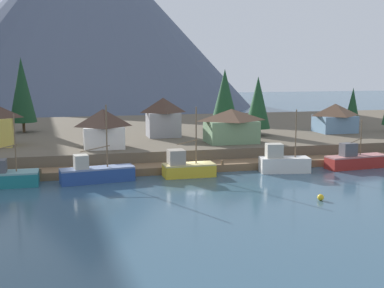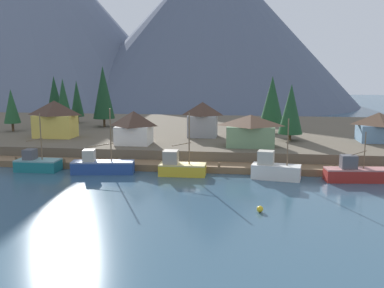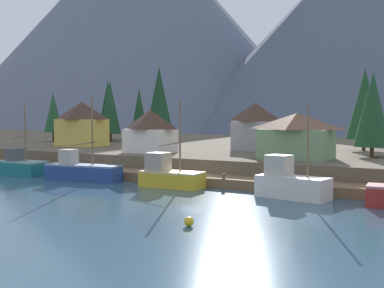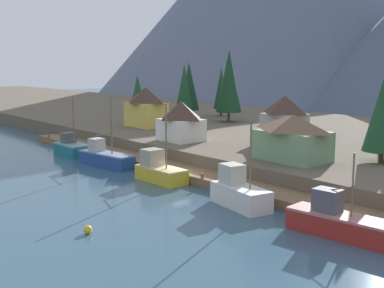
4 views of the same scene
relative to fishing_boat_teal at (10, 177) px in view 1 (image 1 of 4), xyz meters
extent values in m
cube|color=#335166|center=(23.49, 21.73, -1.59)|extent=(400.00, 400.00, 1.00)
cube|color=brown|center=(23.49, 3.73, -0.59)|extent=(80.00, 4.00, 1.00)
cylinder|color=brown|center=(3.49, 1.93, -0.29)|extent=(0.36, 0.36, 1.60)
cylinder|color=brown|center=(11.49, 1.93, -0.29)|extent=(0.36, 0.36, 1.60)
cylinder|color=brown|center=(19.49, 1.93, -0.29)|extent=(0.36, 0.36, 1.60)
cylinder|color=brown|center=(27.49, 1.93, -0.29)|extent=(0.36, 0.36, 1.60)
cylinder|color=brown|center=(35.49, 1.93, -0.29)|extent=(0.36, 0.36, 1.60)
cylinder|color=brown|center=(43.49, 1.93, -0.29)|extent=(0.36, 0.36, 1.60)
cylinder|color=brown|center=(51.49, 1.93, -0.29)|extent=(0.36, 0.36, 1.60)
cube|color=brown|center=(23.49, 33.73, 0.16)|extent=(400.00, 56.00, 2.50)
cone|color=#4C566B|center=(14.14, 137.26, 33.29)|extent=(128.19, 128.19, 68.78)
cube|color=#196B70|center=(0.14, 0.00, -0.31)|extent=(6.45, 3.15, 1.56)
cube|color=#679496|center=(0.14, 0.00, 0.57)|extent=(6.45, 3.15, 0.20)
cylinder|color=brown|center=(0.82, 0.00, 4.15)|extent=(0.16, 0.16, 6.97)
cylinder|color=brown|center=(-0.24, 0.00, 3.67)|extent=(2.63, 0.12, 0.64)
cube|color=navy|center=(10.43, -0.26, -0.27)|extent=(9.36, 3.72, 1.65)
cube|color=#6C7DA2|center=(10.43, -0.26, 0.65)|extent=(9.36, 3.72, 0.20)
cube|color=#B2AD9E|center=(8.46, -0.54, 1.61)|extent=(1.89, 1.96, 1.70)
cylinder|color=brown|center=(11.70, -0.08, 4.65)|extent=(0.18, 0.18, 7.80)
cylinder|color=brown|center=(10.22, -0.29, 3.13)|extent=(3.69, 0.65, 0.71)
cube|color=gold|center=(22.31, 0.12, -0.34)|extent=(6.77, 2.95, 1.50)
cube|color=tan|center=(22.31, 0.12, 0.51)|extent=(6.77, 2.95, 0.20)
cube|color=gray|center=(20.59, 0.09, 1.57)|extent=(2.12, 2.25, 1.91)
cylinder|color=brown|center=(23.29, 0.14, 4.33)|extent=(0.18, 0.18, 7.45)
cylinder|color=brown|center=(22.14, 0.11, 3.48)|extent=(2.84, 0.18, 0.69)
cube|color=silver|center=(35.67, -0.32, -0.17)|extent=(7.05, 3.80, 1.84)
cube|color=silver|center=(35.67, -0.32, 0.84)|extent=(7.05, 3.80, 0.20)
cube|color=#B2AD9E|center=(34.21, -0.06, 1.90)|extent=(2.47, 2.19, 1.90)
cylinder|color=brown|center=(37.11, -0.57, 4.22)|extent=(0.16, 0.16, 6.54)
cube|color=maroon|center=(46.85, -0.13, -0.29)|extent=(9.31, 3.47, 1.62)
cube|color=#AD6C6A|center=(46.85, -0.13, 0.62)|extent=(9.31, 3.47, 0.20)
cube|color=#4C4C51|center=(45.38, -0.29, 1.64)|extent=(2.27, 1.71, 1.84)
cylinder|color=brown|center=(47.46, -0.07, 3.25)|extent=(0.14, 0.14, 5.07)
cylinder|color=brown|center=(46.11, -0.21, 2.69)|extent=(3.24, 0.44, 1.11)
cube|color=#6B8E66|center=(32.00, 11.78, 3.13)|extent=(7.79, 5.38, 3.46)
pyramid|color=brown|center=(32.00, 11.78, 5.79)|extent=(8.18, 5.65, 1.85)
cube|color=silver|center=(12.10, 11.23, 2.99)|extent=(5.78, 4.87, 3.17)
pyramid|color=#422D23|center=(12.10, 11.23, 5.85)|extent=(6.07, 5.12, 2.56)
cube|color=#6689A8|center=(54.51, 19.57, 2.93)|extent=(6.65, 5.46, 3.04)
pyramid|color=brown|center=(54.51, 19.57, 5.54)|extent=(6.98, 5.73, 2.18)
cube|color=gray|center=(22.91, 21.15, 3.48)|extent=(5.41, 4.35, 4.15)
pyramid|color=#422D23|center=(22.91, 21.15, 6.81)|extent=(5.68, 4.57, 2.50)
cylinder|color=#4C3823|center=(36.22, 28.55, 2.23)|extent=(0.50, 0.50, 1.66)
cone|color=#194223|center=(36.22, 28.55, 7.97)|extent=(4.96, 4.96, 9.81)
cylinder|color=#4C3823|center=(39.11, 18.72, 2.04)|extent=(0.50, 0.50, 1.27)
cone|color=#194223|center=(39.11, 18.72, 7.16)|extent=(4.40, 4.40, 8.95)
cylinder|color=#4C3823|center=(-0.72, 33.11, 2.35)|extent=(0.50, 0.50, 1.89)
cone|color=#14381E|center=(-0.72, 33.11, 9.13)|extent=(4.82, 4.82, 11.68)
cylinder|color=#4C3823|center=(64.79, 30.54, 1.98)|extent=(0.50, 0.50, 1.14)
cone|color=#194223|center=(64.79, 30.54, 5.79)|extent=(2.74, 2.74, 6.48)
sphere|color=gold|center=(33.16, -15.25, -0.74)|extent=(0.70, 0.70, 0.70)
camera|label=1|loc=(6.96, -63.02, 12.99)|focal=47.16mm
camera|label=2|loc=(31.86, -60.65, 14.01)|focal=40.60mm
camera|label=3|loc=(51.05, -46.50, 7.00)|focal=48.87mm
camera|label=4|loc=(68.58, -33.84, 12.55)|focal=47.24mm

